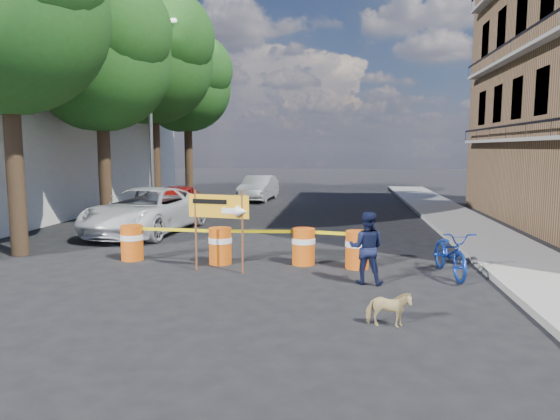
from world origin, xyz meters
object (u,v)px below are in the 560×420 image
(barrel_far_right, at_px, (357,249))
(barrel_mid_left, at_px, (220,245))
(sedan_silver, at_px, (259,188))
(suv_white, at_px, (146,211))
(dog, at_px, (388,309))
(barrel_far_left, at_px, (132,242))
(barrel_mid_right, at_px, (303,246))
(detour_sign, at_px, (226,213))
(sedan_red, at_px, (175,203))
(pedestrian, at_px, (366,248))
(bicycle, at_px, (451,232))

(barrel_far_right, bearing_deg, barrel_mid_left, 179.12)
(barrel_mid_left, distance_m, sedan_silver, 15.14)
(barrel_far_right, bearing_deg, suv_white, 148.94)
(dog, bearing_deg, barrel_far_left, 59.20)
(barrel_mid_right, relative_size, sedan_silver, 0.22)
(barrel_mid_left, relative_size, sedan_silver, 0.22)
(barrel_far_right, height_order, detour_sign, detour_sign)
(barrel_far_left, xyz_separation_m, barrel_far_right, (5.70, -0.18, 0.00))
(barrel_far_right, height_order, sedan_red, sedan_red)
(detour_sign, height_order, suv_white, detour_sign)
(barrel_mid_right, height_order, sedan_silver, sedan_silver)
(sedan_silver, bearing_deg, barrel_far_left, -88.42)
(barrel_far_left, xyz_separation_m, sedan_red, (-1.23, 6.97, 0.24))
(dog, xyz_separation_m, suv_white, (-7.32, 8.12, 0.46))
(pedestrian, bearing_deg, barrel_mid_left, -13.73)
(barrel_far_left, height_order, suv_white, suv_white)
(barrel_mid_left, height_order, barrel_far_right, same)
(dog, bearing_deg, pedestrian, 8.52)
(barrel_far_left, distance_m, suv_white, 4.19)
(bicycle, relative_size, sedan_silver, 0.48)
(barrel_far_right, relative_size, bicycle, 0.45)
(barrel_mid_left, relative_size, barrel_mid_right, 1.00)
(barrel_far_left, distance_m, sedan_silver, 14.95)
(sedan_red, bearing_deg, barrel_mid_left, -70.47)
(bicycle, height_order, dog, bicycle)
(bicycle, height_order, suv_white, bicycle)
(detour_sign, distance_m, sedan_silver, 16.06)
(detour_sign, xyz_separation_m, sedan_silver, (-1.95, 15.92, -0.72))
(dog, bearing_deg, barrel_far_right, 8.89)
(barrel_mid_right, bearing_deg, bicycle, -11.28)
(detour_sign, relative_size, pedestrian, 1.24)
(barrel_far_left, bearing_deg, pedestrian, -14.65)
(barrel_far_left, height_order, sedan_silver, sedan_silver)
(pedestrian, xyz_separation_m, suv_white, (-7.09, 5.53, -0.01))
(barrel_far_right, xyz_separation_m, sedan_silver, (-4.94, 15.11, 0.21))
(barrel_far_left, bearing_deg, bicycle, -4.54)
(barrel_mid_left, xyz_separation_m, bicycle, (5.41, -0.49, 0.53))
(sedan_red, bearing_deg, sedan_silver, 68.66)
(pedestrian, xyz_separation_m, bicycle, (1.91, 0.91, 0.23))
(barrel_mid_right, xyz_separation_m, sedan_red, (-5.63, 6.92, 0.24))
(barrel_mid_left, distance_m, pedestrian, 3.79)
(bicycle, height_order, sedan_red, bicycle)
(barrel_far_left, relative_size, sedan_red, 0.21)
(barrel_far_left, height_order, barrel_mid_left, same)
(barrel_mid_left, xyz_separation_m, suv_white, (-3.58, 4.13, 0.29))
(detour_sign, bearing_deg, dog, -32.91)
(barrel_mid_left, relative_size, barrel_far_right, 1.00)
(dog, bearing_deg, barrel_mid_left, 46.44)
(barrel_mid_right, distance_m, barrel_far_right, 1.32)
(pedestrian, bearing_deg, sedan_red, -42.13)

